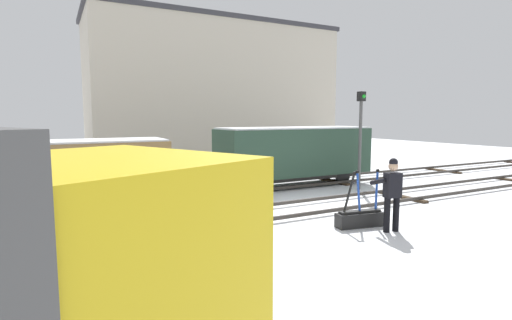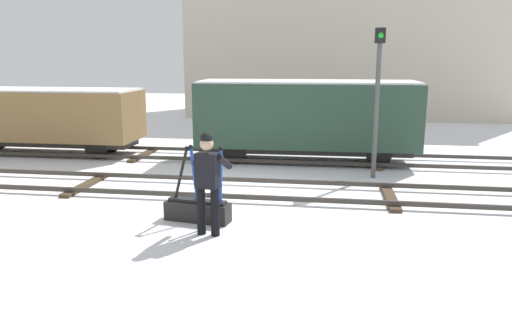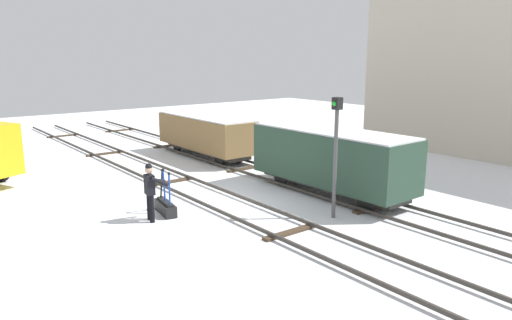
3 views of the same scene
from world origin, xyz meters
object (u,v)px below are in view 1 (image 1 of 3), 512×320
object	(u,v)px
signal_post	(360,130)
freight_car_mid_siding	(295,152)
rail_worker	(392,190)
switch_lever_frame	(360,217)
freight_car_back_track	(62,169)

from	to	relation	value
signal_post	freight_car_mid_siding	distance (m)	2.67
rail_worker	signal_post	bearing A→B (deg)	64.77
signal_post	freight_car_mid_siding	xyz separation A→B (m)	(-1.80, 1.75, -0.92)
switch_lever_frame	signal_post	size ratio (longest dim) A/B	0.39
switch_lever_frame	freight_car_mid_siding	world-z (taller)	freight_car_mid_siding
signal_post	switch_lever_frame	bearing A→B (deg)	-132.24
signal_post	freight_car_mid_siding	bearing A→B (deg)	135.85
rail_worker	signal_post	world-z (taller)	signal_post
signal_post	freight_car_back_track	size ratio (longest dim) A/B	0.60
freight_car_back_track	switch_lever_frame	bearing A→B (deg)	-40.66
rail_worker	freight_car_mid_siding	xyz separation A→B (m)	(1.37, 6.31, 0.35)
rail_worker	signal_post	distance (m)	5.70
switch_lever_frame	signal_post	world-z (taller)	signal_post
switch_lever_frame	freight_car_back_track	bearing A→B (deg)	148.85
switch_lever_frame	signal_post	xyz separation A→B (m)	(3.55, 3.91, 2.04)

